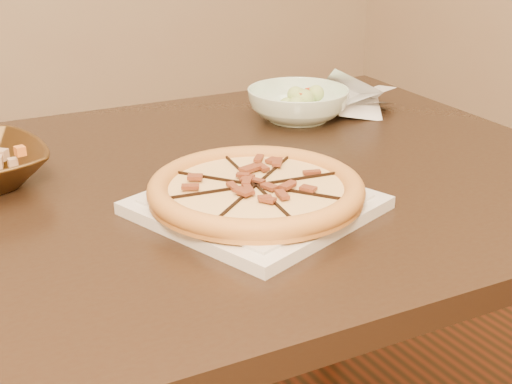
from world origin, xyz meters
The scene contains 6 objects.
dining_table centered at (-0.02, 0.00, 0.66)m, with size 1.53×1.03×0.75m.
plate centered at (0.07, -0.16, 0.76)m, with size 0.37×0.37×0.02m.
pizza centered at (0.07, -0.16, 0.78)m, with size 0.32×0.32×0.03m.
salad_bowl centered at (0.38, 0.19, 0.78)m, with size 0.21×0.21×0.06m, color white.
salad centered at (0.38, 0.19, 0.83)m, with size 0.08×0.12×0.04m.
cling_film centered at (0.53, 0.18, 0.78)m, with size 0.17×0.14×0.05m, color white, non-canonical shape.
Camera 1 is at (-0.40, -0.98, 1.18)m, focal length 50.00 mm.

